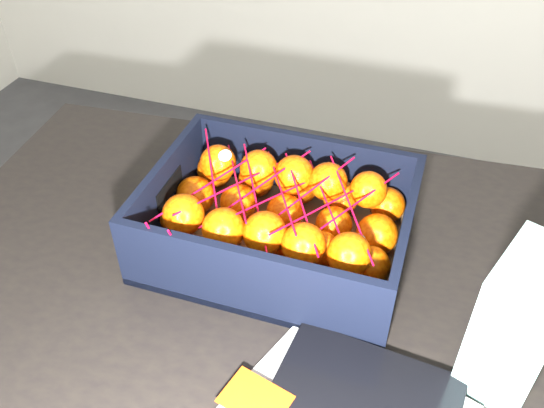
% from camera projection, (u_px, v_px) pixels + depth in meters
% --- Properties ---
extents(table, '(1.26, 0.89, 0.75)m').
position_uv_depth(table, '(313.00, 349.00, 0.85)').
color(table, black).
rests_on(table, ground).
extents(produce_crate, '(0.37, 0.28, 0.12)m').
position_uv_depth(produce_crate, '(278.00, 229.00, 0.85)').
color(produce_crate, brown).
rests_on(produce_crate, table).
extents(clementine_heap, '(0.35, 0.26, 0.11)m').
position_uv_depth(clementine_heap, '(276.00, 221.00, 0.83)').
color(clementine_heap, '#DE4D04').
rests_on(clementine_heap, produce_crate).
extents(mesh_net, '(0.30, 0.25, 0.09)m').
position_uv_depth(mesh_net, '(272.00, 197.00, 0.81)').
color(mesh_net, red).
rests_on(mesh_net, clementine_heap).
extents(retail_carton, '(0.12, 0.14, 0.18)m').
position_uv_depth(retail_carton, '(520.00, 322.00, 0.65)').
color(retail_carton, white).
rests_on(retail_carton, table).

